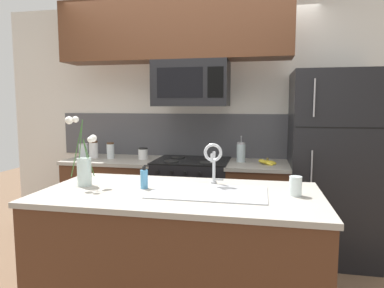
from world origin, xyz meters
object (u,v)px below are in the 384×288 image
at_px(microwave, 192,84).
at_px(storage_jar_squat, 143,154).
at_px(refrigerator, 332,166).
at_px(french_press, 241,152).
at_px(dish_soap_bottle, 144,179).
at_px(stove_range, 192,203).
at_px(storage_jar_short, 110,151).
at_px(banana_bunch, 267,162).
at_px(sink_faucet, 213,158).
at_px(drinking_glass, 295,186).
at_px(storage_jar_medium, 94,149).
at_px(storage_jar_tall, 84,150).
at_px(flower_vase, 84,166).

distance_m(microwave, storage_jar_squat, 0.91).
distance_m(refrigerator, french_press, 0.88).
distance_m(microwave, dish_soap_bottle, 1.40).
bearing_deg(dish_soap_bottle, stove_range, 85.77).
bearing_deg(storage_jar_squat, storage_jar_short, -175.61).
distance_m(microwave, storage_jar_short, 1.14).
distance_m(banana_bunch, dish_soap_bottle, 1.44).
relative_size(storage_jar_short, sink_faucet, 0.57).
height_order(sink_faucet, dish_soap_bottle, sink_faucet).
xyz_separation_m(banana_bunch, sink_faucet, (-0.40, -0.97, 0.18)).
bearing_deg(drinking_glass, french_press, 108.24).
height_order(sink_faucet, drinking_glass, sink_faucet).
height_order(storage_jar_short, drinking_glass, storage_jar_short).
bearing_deg(sink_faucet, banana_bunch, 67.77).
relative_size(refrigerator, sink_faucet, 5.88).
xyz_separation_m(storage_jar_short, storage_jar_squat, (0.36, 0.03, -0.03)).
relative_size(stove_range, sink_faucet, 3.04).
height_order(storage_jar_medium, drinking_glass, storage_jar_medium).
bearing_deg(storage_jar_squat, french_press, 1.90).
distance_m(stove_range, drinking_glass, 1.60).
bearing_deg(microwave, storage_jar_tall, 178.11).
relative_size(refrigerator, drinking_glass, 14.37).
xyz_separation_m(sink_faucet, dish_soap_bottle, (-0.46, -0.19, -0.13)).
relative_size(microwave, banana_bunch, 3.90).
bearing_deg(storage_jar_short, sink_faucet, -39.12).
bearing_deg(dish_soap_bottle, drinking_glass, 0.43).
bearing_deg(storage_jar_tall, flower_vase, -60.91).
xyz_separation_m(stove_range, storage_jar_medium, (-1.10, 0.01, 0.54)).
bearing_deg(refrigerator, stove_range, -179.16).
xyz_separation_m(stove_range, storage_jar_short, (-0.90, -0.00, 0.53)).
relative_size(storage_jar_short, banana_bunch, 0.91).
bearing_deg(storage_jar_short, storage_jar_medium, 177.25).
bearing_deg(drinking_glass, stove_range, 127.17).
relative_size(dish_soap_bottle, drinking_glass, 1.32).
distance_m(refrigerator, storage_jar_medium, 2.48).
height_order(refrigerator, storage_jar_short, refrigerator).
relative_size(storage_jar_tall, drinking_glass, 1.21).
height_order(french_press, sink_faucet, sink_faucet).
relative_size(banana_bunch, drinking_glass, 1.53).
xyz_separation_m(storage_jar_tall, storage_jar_medium, (0.13, -0.01, 0.02)).
bearing_deg(storage_jar_tall, sink_faucet, -33.39).
bearing_deg(refrigerator, storage_jar_tall, -179.99).
xyz_separation_m(refrigerator, sink_faucet, (-1.00, -1.05, 0.21)).
height_order(storage_jar_tall, french_press, french_press).
distance_m(storage_jar_tall, flower_vase, 1.42).
bearing_deg(microwave, refrigerator, 1.71).
bearing_deg(storage_jar_medium, storage_jar_tall, 174.53).
distance_m(refrigerator, dish_soap_bottle, 1.91).
bearing_deg(banana_bunch, stove_range, 175.51).
height_order(stove_range, microwave, microwave).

